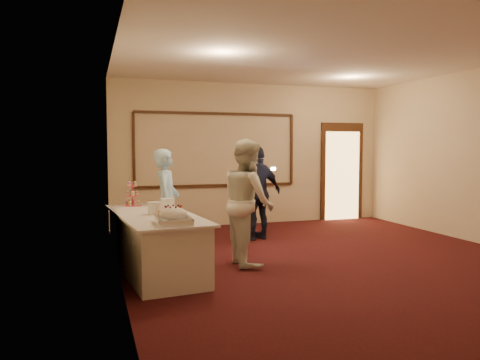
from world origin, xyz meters
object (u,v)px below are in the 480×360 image
at_px(tart, 169,213).
at_px(plate_stack_b, 168,204).
at_px(plate_stack_a, 155,208).
at_px(woman, 248,202).
at_px(guest, 258,193).
at_px(buffet_table, 155,242).
at_px(pavlova_tray, 173,216).
at_px(cupcake_stand, 132,196).
at_px(man, 167,202).

bearing_deg(tart, plate_stack_b, 81.87).
bearing_deg(plate_stack_a, woman, 2.01).
height_order(tart, guest, guest).
bearing_deg(buffet_table, pavlova_tray, -83.56).
xyz_separation_m(cupcake_stand, man, (0.51, -0.02, -0.10)).
bearing_deg(woman, pavlova_tray, 126.77).
distance_m(plate_stack_b, man, 0.64).
relative_size(buffet_table, tart, 8.18).
xyz_separation_m(plate_stack_a, guest, (2.04, 1.66, -0.01)).
bearing_deg(man, woman, -117.33).
xyz_separation_m(cupcake_stand, tart, (0.35, -1.19, -0.11)).
height_order(plate_stack_a, tart, plate_stack_a).
bearing_deg(plate_stack_b, tart, -98.13).
xyz_separation_m(woman, guest, (0.74, 1.61, -0.04)).
relative_size(pavlova_tray, woman, 0.32).
height_order(tart, woman, woman).
distance_m(plate_stack_b, woman, 1.12).
distance_m(plate_stack_a, guest, 2.63).
distance_m(cupcake_stand, man, 0.52).
relative_size(pavlova_tray, cupcake_stand, 1.43).
xyz_separation_m(man, woman, (1.00, -0.95, 0.07)).
bearing_deg(plate_stack_a, plate_stack_b, 57.23).
xyz_separation_m(pavlova_tray, plate_stack_a, (-0.10, 0.84, -0.01)).
distance_m(plate_stack_a, man, 1.04).
relative_size(buffet_table, man, 1.54).
distance_m(cupcake_stand, woman, 1.79).
height_order(man, guest, guest).
height_order(cupcake_stand, guest, guest).
xyz_separation_m(pavlova_tray, plate_stack_b, (0.13, 1.19, -0.00)).
xyz_separation_m(pavlova_tray, guest, (1.94, 2.50, -0.02)).
height_order(plate_stack_b, man, man).
height_order(cupcake_stand, man, man).
distance_m(pavlova_tray, guest, 3.16).
bearing_deg(tart, buffet_table, 123.18).
distance_m(plate_stack_a, woman, 1.31).
relative_size(woman, guest, 1.05).
height_order(buffet_table, cupcake_stand, cupcake_stand).
distance_m(cupcake_stand, tart, 1.25).
height_order(plate_stack_a, man, man).
height_order(plate_stack_a, plate_stack_b, plate_stack_b).
height_order(cupcake_stand, plate_stack_a, cupcake_stand).
relative_size(tart, guest, 0.18).
bearing_deg(pavlova_tray, buffet_table, 96.44).
distance_m(tart, guest, 2.64).
xyz_separation_m(pavlova_tray, tart, (0.05, 0.65, -0.06)).
xyz_separation_m(plate_stack_b, tart, (-0.08, -0.54, -0.05)).
bearing_deg(plate_stack_a, guest, 39.07).
xyz_separation_m(pavlova_tray, cupcake_stand, (-0.30, 1.85, 0.05)).
bearing_deg(woman, plate_stack_b, 74.80).
bearing_deg(man, guest, -52.90).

